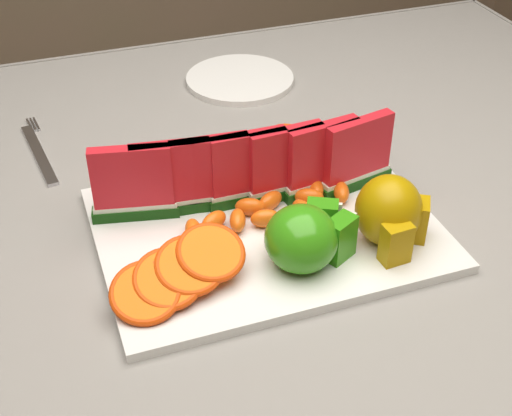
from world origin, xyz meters
name	(u,v)px	position (x,y,z in m)	size (l,w,h in m)	color
table	(193,268)	(0.00, 0.00, 0.65)	(1.40, 0.90, 0.75)	#492E1A
tablecloth	(190,232)	(0.00, 0.00, 0.72)	(1.53, 1.03, 0.20)	slate
platter	(266,229)	(0.08, -0.08, 0.76)	(0.40, 0.30, 0.01)	silver
apple_cluster	(306,237)	(0.09, -0.16, 0.80)	(0.11, 0.09, 0.08)	#1E8D1B
pear_cluster	(391,213)	(0.20, -0.16, 0.81)	(0.10, 0.10, 0.09)	#A0810B
side_plate	(240,79)	(0.17, 0.31, 0.76)	(0.19, 0.19, 0.01)	silver
fork	(38,151)	(-0.17, 0.20, 0.76)	(0.04, 0.20, 0.00)	silver
watermelon_row	(249,170)	(0.07, -0.03, 0.82)	(0.39, 0.07, 0.10)	#0C4113
orange_fan_front	(179,272)	(-0.05, -0.16, 0.79)	(0.17, 0.11, 0.05)	red
orange_fan_back	(223,160)	(0.06, 0.04, 0.79)	(0.28, 0.10, 0.04)	red
tangerine_segments	(271,208)	(0.09, -0.07, 0.78)	(0.22, 0.08, 0.02)	#F3480D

